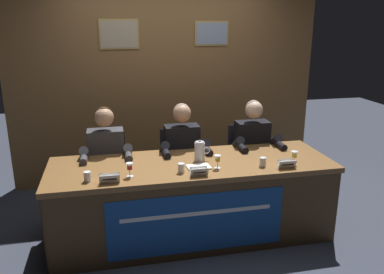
% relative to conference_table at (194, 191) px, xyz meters
% --- Properties ---
extents(ground_plane, '(12.00, 12.00, 0.00)m').
position_rel_conference_table_xyz_m(ground_plane, '(0.00, 0.11, -0.51)').
color(ground_plane, '#383D4C').
extents(wall_back_panelled, '(3.86, 0.14, 2.60)m').
position_rel_conference_table_xyz_m(wall_back_panelled, '(0.00, 1.63, 0.79)').
color(wall_back_panelled, brown).
rests_on(wall_back_panelled, ground_plane).
extents(conference_table, '(2.66, 0.88, 0.75)m').
position_rel_conference_table_xyz_m(conference_table, '(0.00, 0.00, 0.00)').
color(conference_table, brown).
rests_on(conference_table, ground_plane).
extents(chair_left, '(0.44, 0.45, 0.89)m').
position_rel_conference_table_xyz_m(chair_left, '(-0.79, 0.73, -0.08)').
color(chair_left, black).
rests_on(chair_left, ground_plane).
extents(panelist_left, '(0.51, 0.48, 1.22)m').
position_rel_conference_table_xyz_m(panelist_left, '(-0.79, 0.53, 0.20)').
color(panelist_left, black).
rests_on(panelist_left, ground_plane).
extents(nameplate_left, '(0.17, 0.06, 0.08)m').
position_rel_conference_table_xyz_m(nameplate_left, '(-0.77, -0.23, 0.28)').
color(nameplate_left, white).
rests_on(nameplate_left, conference_table).
extents(juice_glass_left, '(0.06, 0.06, 0.12)m').
position_rel_conference_table_xyz_m(juice_glass_left, '(-0.59, -0.12, 0.33)').
color(juice_glass_left, white).
rests_on(juice_glass_left, conference_table).
extents(water_cup_left, '(0.06, 0.06, 0.08)m').
position_rel_conference_table_xyz_m(water_cup_left, '(-0.95, -0.15, 0.28)').
color(water_cup_left, silver).
rests_on(water_cup_left, conference_table).
extents(chair_center, '(0.44, 0.45, 0.89)m').
position_rel_conference_table_xyz_m(chair_center, '(0.00, 0.73, -0.08)').
color(chair_center, black).
rests_on(chair_center, ground_plane).
extents(panelist_center, '(0.51, 0.48, 1.22)m').
position_rel_conference_table_xyz_m(panelist_center, '(0.00, 0.53, 0.20)').
color(panelist_center, black).
rests_on(panelist_center, ground_plane).
extents(nameplate_center, '(0.16, 0.06, 0.08)m').
position_rel_conference_table_xyz_m(nameplate_center, '(-0.01, -0.24, 0.28)').
color(nameplate_center, white).
rests_on(nameplate_center, conference_table).
extents(juice_glass_center, '(0.06, 0.06, 0.12)m').
position_rel_conference_table_xyz_m(juice_glass_center, '(0.19, -0.09, 0.33)').
color(juice_glass_center, white).
rests_on(juice_glass_center, conference_table).
extents(water_cup_center, '(0.06, 0.06, 0.08)m').
position_rel_conference_table_xyz_m(water_cup_center, '(-0.15, -0.12, 0.28)').
color(water_cup_center, silver).
rests_on(water_cup_center, conference_table).
extents(chair_right, '(0.44, 0.45, 0.89)m').
position_rel_conference_table_xyz_m(chair_right, '(0.79, 0.73, -0.08)').
color(chair_right, black).
rests_on(chair_right, ground_plane).
extents(panelist_right, '(0.51, 0.48, 1.22)m').
position_rel_conference_table_xyz_m(panelist_right, '(0.79, 0.53, 0.20)').
color(panelist_right, black).
rests_on(panelist_right, ground_plane).
extents(nameplate_right, '(0.17, 0.06, 0.08)m').
position_rel_conference_table_xyz_m(nameplate_right, '(0.81, -0.22, 0.28)').
color(nameplate_right, white).
rests_on(nameplate_right, conference_table).
extents(juice_glass_right, '(0.06, 0.06, 0.12)m').
position_rel_conference_table_xyz_m(juice_glass_right, '(0.92, -0.13, 0.33)').
color(juice_glass_right, white).
rests_on(juice_glass_right, conference_table).
extents(water_cup_right, '(0.06, 0.06, 0.08)m').
position_rel_conference_table_xyz_m(water_cup_right, '(0.61, -0.13, 0.28)').
color(water_cup_right, silver).
rests_on(water_cup_right, conference_table).
extents(water_pitcher_central, '(0.15, 0.10, 0.21)m').
position_rel_conference_table_xyz_m(water_pitcher_central, '(0.08, 0.13, 0.34)').
color(water_pitcher_central, silver).
rests_on(water_pitcher_central, conference_table).
extents(document_stack_center, '(0.22, 0.16, 0.01)m').
position_rel_conference_table_xyz_m(document_stack_center, '(0.03, -0.04, 0.25)').
color(document_stack_center, white).
rests_on(document_stack_center, conference_table).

